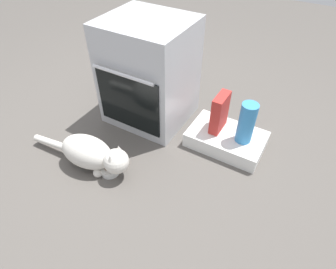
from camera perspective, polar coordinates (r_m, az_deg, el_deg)
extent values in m
plane|color=#56514C|center=(2.13, -7.09, -1.91)|extent=(8.00, 8.00, 0.00)
cube|color=#B7BABF|center=(2.16, -3.78, 12.25)|extent=(0.60, 0.54, 0.78)
cube|color=black|center=(2.03, -7.99, 6.38)|extent=(0.51, 0.01, 0.43)
cylinder|color=silver|center=(1.88, -9.20, 11.73)|extent=(0.48, 0.02, 0.02)
cube|color=white|center=(2.11, 11.55, -0.90)|extent=(0.53, 0.34, 0.11)
cylinder|color=white|center=(1.94, -11.53, -6.96)|extent=(0.12, 0.12, 0.05)
sphere|color=brown|center=(1.93, -11.60, -6.62)|extent=(0.07, 0.07, 0.07)
ellipsoid|color=silver|center=(1.96, -15.92, -3.30)|extent=(0.39, 0.25, 0.22)
sphere|color=silver|center=(1.83, -10.33, -5.30)|extent=(0.16, 0.16, 0.16)
cone|color=silver|center=(1.81, -9.78, -3.05)|extent=(0.06, 0.06, 0.07)
cone|color=silver|center=(1.76, -11.38, -4.91)|extent=(0.06, 0.06, 0.07)
cylinder|color=silver|center=(2.18, -22.08, -1.62)|extent=(0.32, 0.07, 0.07)
sphere|color=silver|center=(1.99, -11.86, -5.14)|extent=(0.06, 0.06, 0.06)
sphere|color=silver|center=(1.94, -13.88, -7.46)|extent=(0.06, 0.06, 0.06)
cube|color=#B72D28|center=(2.02, 10.30, 4.31)|extent=(0.07, 0.18, 0.28)
cylinder|color=#388CD1|center=(1.95, 15.42, 2.21)|extent=(0.11, 0.11, 0.30)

